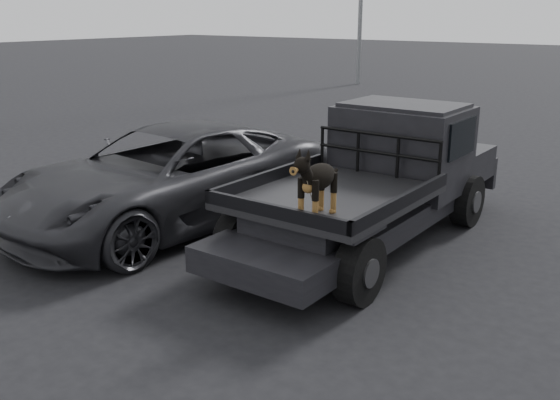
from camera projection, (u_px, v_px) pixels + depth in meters
The scene contains 6 objects.
ground at pixel (318, 312), 6.56m from camera, with size 120.00×120.00×0.00m, color black.
flatbed_ute at pixel (368, 210), 8.42m from camera, with size 2.00×5.40×0.92m, color black, non-canonical shape.
ute_cab at pixel (403, 134), 8.90m from camera, with size 1.72×1.30×0.88m, color black, non-canonical shape.
headache_rack at pixel (377, 155), 8.37m from camera, with size 1.80×0.08×0.55m, color black, non-canonical shape.
dog at pixel (318, 183), 6.63m from camera, with size 0.32×0.60×0.74m, color black, non-canonical shape.
parked_suv at pixel (169, 176), 9.13m from camera, with size 2.39×5.19×1.44m, color #2D2D31.
Camera 1 is at (3.20, -5.02, 3.03)m, focal length 40.00 mm.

